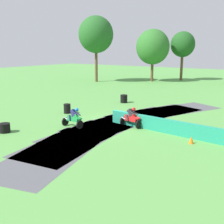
{
  "coord_description": "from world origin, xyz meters",
  "views": [
    {
      "loc": [
        11.19,
        -16.75,
        5.33
      ],
      "look_at": [
        0.03,
        -0.61,
        0.9
      ],
      "focal_mm": 45.29,
      "sensor_mm": 36.0,
      "label": 1
    }
  ],
  "objects": [
    {
      "name": "track_asphalt",
      "position": [
        0.59,
        -0.05,
        0.0
      ],
      "size": [
        7.27,
        22.37,
        0.01
      ],
      "color": "#515156",
      "rests_on": "ground"
    },
    {
      "name": "motorcycle_lead_red",
      "position": [
        1.57,
        -0.39,
        0.66
      ],
      "size": [
        1.71,
        0.89,
        1.42
      ],
      "color": "black",
      "rests_on": "ground"
    },
    {
      "name": "ground_plane",
      "position": [
        0.0,
        0.0,
        0.0
      ],
      "size": [
        120.0,
        120.0,
        0.0
      ],
      "primitive_type": "plane",
      "color": "#569947"
    },
    {
      "name": "traffic_cone",
      "position": [
        6.17,
        -1.51,
        0.22
      ],
      "size": [
        0.28,
        0.28,
        0.44
      ],
      "primitive_type": "cone",
      "color": "orange",
      "rests_on": "ground"
    },
    {
      "name": "tree_far_right",
      "position": [
        -9.97,
        25.46,
        5.56
      ],
      "size": [
        5.37,
        5.37,
        8.39
      ],
      "color": "brown",
      "rests_on": "ground"
    },
    {
      "name": "tire_stack_mid_a",
      "position": [
        -5.06,
        0.15,
        0.4
      ],
      "size": [
        0.57,
        0.57,
        0.8
      ],
      "color": "black",
      "rests_on": "ground"
    },
    {
      "name": "motorcycle_chase_green",
      "position": [
        -1.72,
        -2.66,
        0.63
      ],
      "size": [
        1.69,
        0.9,
        1.42
      ],
      "color": "black",
      "rests_on": "ground"
    },
    {
      "name": "tree_behind_barrier",
      "position": [
        -17.27,
        19.94,
        7.46
      ],
      "size": [
        5.53,
        5.53,
        10.39
      ],
      "color": "brown",
      "rests_on": "ground"
    },
    {
      "name": "safety_barrier",
      "position": [
        5.5,
        -0.49,
        0.45
      ],
      "size": [
        11.48,
        1.32,
        0.9
      ],
      "primitive_type": "cube",
      "rotation": [
        0.0,
        0.0,
        4.62
      ],
      "color": "#239375",
      "rests_on": "ground"
    },
    {
      "name": "tire_stack_mid_b",
      "position": [
        -4.54,
        -6.23,
        0.3
      ],
      "size": [
        0.71,
        0.71,
        0.6
      ],
      "color": "black",
      "rests_on": "ground"
    },
    {
      "name": "tree_mid_rise",
      "position": [
        -6.68,
        30.0,
        5.95
      ],
      "size": [
        4.05,
        4.05,
        8.13
      ],
      "color": "brown",
      "rests_on": "ground"
    },
    {
      "name": "tire_stack_near",
      "position": [
        -3.68,
        6.87,
        0.4
      ],
      "size": [
        0.69,
        0.69,
        0.8
      ],
      "color": "black",
      "rests_on": "ground"
    }
  ]
}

